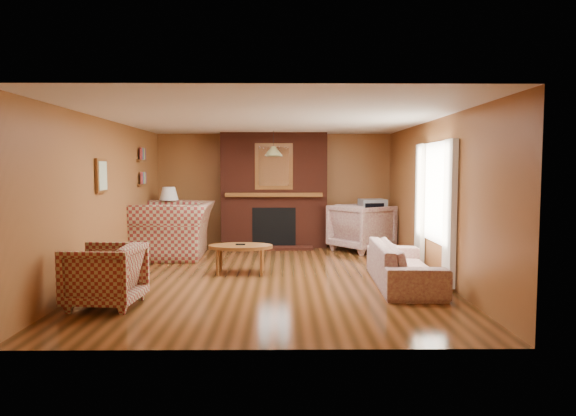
{
  "coord_description": "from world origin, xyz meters",
  "views": [
    {
      "loc": [
        0.18,
        -7.82,
        1.65
      ],
      "look_at": [
        0.27,
        0.6,
        1.01
      ],
      "focal_mm": 32.0,
      "sensor_mm": 36.0,
      "label": 1
    }
  ],
  "objects_px": {
    "plaid_loveseat": "(175,229)",
    "side_table": "(170,234)",
    "tv_stand": "(372,235)",
    "fireplace": "(274,191)",
    "floral_armchair": "(362,227)",
    "coffee_table": "(241,248)",
    "floral_sofa": "(404,264)",
    "table_lamp": "(169,201)",
    "crt_tv": "(372,210)",
    "plaid_armchair": "(105,276)"
  },
  "relations": [
    {
      "from": "fireplace",
      "to": "plaid_armchair",
      "type": "bearing_deg",
      "value": -112.37
    },
    {
      "from": "plaid_loveseat",
      "to": "coffee_table",
      "type": "height_order",
      "value": "plaid_loveseat"
    },
    {
      "from": "floral_sofa",
      "to": "side_table",
      "type": "height_order",
      "value": "side_table"
    },
    {
      "from": "fireplace",
      "to": "plaid_armchair",
      "type": "height_order",
      "value": "fireplace"
    },
    {
      "from": "plaid_loveseat",
      "to": "crt_tv",
      "type": "relative_size",
      "value": 2.84
    },
    {
      "from": "fireplace",
      "to": "tv_stand",
      "type": "height_order",
      "value": "fireplace"
    },
    {
      "from": "floral_sofa",
      "to": "coffee_table",
      "type": "relative_size",
      "value": 2.02
    },
    {
      "from": "coffee_table",
      "to": "tv_stand",
      "type": "xyz_separation_m",
      "value": [
        2.53,
        2.61,
        -0.13
      ]
    },
    {
      "from": "plaid_loveseat",
      "to": "table_lamp",
      "type": "relative_size",
      "value": 2.55
    },
    {
      "from": "tv_stand",
      "to": "fireplace",
      "type": "bearing_deg",
      "value": 169.37
    },
    {
      "from": "side_table",
      "to": "tv_stand",
      "type": "relative_size",
      "value": 1.21
    },
    {
      "from": "fireplace",
      "to": "tv_stand",
      "type": "distance_m",
      "value": 2.25
    },
    {
      "from": "crt_tv",
      "to": "side_table",
      "type": "bearing_deg",
      "value": -175.26
    },
    {
      "from": "table_lamp",
      "to": "side_table",
      "type": "bearing_deg",
      "value": 0.0
    },
    {
      "from": "coffee_table",
      "to": "table_lamp",
      "type": "relative_size",
      "value": 1.63
    },
    {
      "from": "fireplace",
      "to": "floral_armchair",
      "type": "relative_size",
      "value": 2.3
    },
    {
      "from": "floral_sofa",
      "to": "coffee_table",
      "type": "distance_m",
      "value": 2.53
    },
    {
      "from": "plaid_armchair",
      "to": "floral_sofa",
      "type": "relative_size",
      "value": 0.41
    },
    {
      "from": "floral_sofa",
      "to": "tv_stand",
      "type": "distance_m",
      "value": 3.46
    },
    {
      "from": "side_table",
      "to": "crt_tv",
      "type": "height_order",
      "value": "crt_tv"
    },
    {
      "from": "floral_armchair",
      "to": "crt_tv",
      "type": "height_order",
      "value": "crt_tv"
    },
    {
      "from": "plaid_loveseat",
      "to": "floral_sofa",
      "type": "xyz_separation_m",
      "value": [
        3.75,
        -2.43,
        -0.22
      ]
    },
    {
      "from": "floral_armchair",
      "to": "tv_stand",
      "type": "xyz_separation_m",
      "value": [
        0.28,
        0.38,
        -0.2
      ]
    },
    {
      "from": "coffee_table",
      "to": "tv_stand",
      "type": "distance_m",
      "value": 3.64
    },
    {
      "from": "fireplace",
      "to": "plaid_armchair",
      "type": "distance_m",
      "value": 5.19
    },
    {
      "from": "fireplace",
      "to": "crt_tv",
      "type": "distance_m",
      "value": 2.1
    },
    {
      "from": "floral_armchair",
      "to": "side_table",
      "type": "xyz_separation_m",
      "value": [
        -3.87,
        0.03,
        -0.14
      ]
    },
    {
      "from": "fireplace",
      "to": "coffee_table",
      "type": "relative_size",
      "value": 2.37
    },
    {
      "from": "plaid_loveseat",
      "to": "side_table",
      "type": "distance_m",
      "value": 0.74
    },
    {
      "from": "coffee_table",
      "to": "crt_tv",
      "type": "distance_m",
      "value": 3.65
    },
    {
      "from": "plaid_armchair",
      "to": "coffee_table",
      "type": "xyz_separation_m",
      "value": [
        1.47,
        1.95,
        0.03
      ]
    },
    {
      "from": "plaid_loveseat",
      "to": "crt_tv",
      "type": "xyz_separation_m",
      "value": [
        3.9,
        1.02,
        0.27
      ]
    },
    {
      "from": "plaid_armchair",
      "to": "side_table",
      "type": "bearing_deg",
      "value": -174.24
    },
    {
      "from": "plaid_armchair",
      "to": "fireplace",
      "type": "bearing_deg",
      "value": 161.35
    },
    {
      "from": "fireplace",
      "to": "table_lamp",
      "type": "relative_size",
      "value": 3.87
    },
    {
      "from": "table_lamp",
      "to": "coffee_table",
      "type": "bearing_deg",
      "value": -54.41
    },
    {
      "from": "table_lamp",
      "to": "tv_stand",
      "type": "distance_m",
      "value": 4.23
    },
    {
      "from": "plaid_armchair",
      "to": "table_lamp",
      "type": "relative_size",
      "value": 1.33
    },
    {
      "from": "floral_sofa",
      "to": "floral_armchair",
      "type": "height_order",
      "value": "floral_armchair"
    },
    {
      "from": "floral_sofa",
      "to": "side_table",
      "type": "distance_m",
      "value": 5.07
    },
    {
      "from": "plaid_loveseat",
      "to": "crt_tv",
      "type": "bearing_deg",
      "value": 102.62
    },
    {
      "from": "plaid_armchair",
      "to": "table_lamp",
      "type": "distance_m",
      "value": 4.25
    },
    {
      "from": "fireplace",
      "to": "coffee_table",
      "type": "bearing_deg",
      "value": -99.83
    },
    {
      "from": "fireplace",
      "to": "floral_armchair",
      "type": "distance_m",
      "value": 1.99
    },
    {
      "from": "coffee_table",
      "to": "side_table",
      "type": "relative_size",
      "value": 1.51
    },
    {
      "from": "side_table",
      "to": "plaid_loveseat",
      "type": "bearing_deg",
      "value": -69.66
    },
    {
      "from": "plaid_loveseat",
      "to": "side_table",
      "type": "bearing_deg",
      "value": -161.69
    },
    {
      "from": "plaid_loveseat",
      "to": "crt_tv",
      "type": "distance_m",
      "value": 4.04
    },
    {
      "from": "side_table",
      "to": "fireplace",
      "type": "bearing_deg",
      "value": 14.29
    },
    {
      "from": "tv_stand",
      "to": "crt_tv",
      "type": "bearing_deg",
      "value": -95.48
    }
  ]
}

